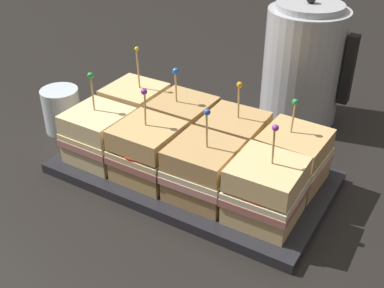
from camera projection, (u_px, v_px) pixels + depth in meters
ground_plane at (192, 177)px, 0.87m from camera, size 6.00×6.00×0.00m
serving_platter at (192, 172)px, 0.86m from camera, size 0.48×0.26×0.02m
sandwich_front_far_left at (99, 135)px, 0.87m from camera, size 0.11×0.11×0.16m
sandwich_front_center_left at (148, 151)px, 0.82m from camera, size 0.11×0.11×0.16m
sandwich_front_center_right at (203, 171)px, 0.77m from camera, size 0.11×0.11×0.16m
sandwich_front_far_right at (265, 191)px, 0.72m from camera, size 0.11×0.11×0.16m
sandwich_back_far_left at (136, 110)px, 0.95m from camera, size 0.11×0.11×0.18m
sandwich_back_center_left at (183, 125)px, 0.90m from camera, size 0.11×0.11×0.16m
sandwich_back_center_right at (234, 141)px, 0.85m from camera, size 0.11×0.11×0.16m
sandwich_back_far_right at (293, 158)px, 0.80m from camera, size 0.11×0.11×0.15m
kettle_steel at (303, 64)px, 1.00m from camera, size 0.19×0.16×0.27m
drinking_glass at (62, 110)px, 0.99m from camera, size 0.08×0.08×0.09m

